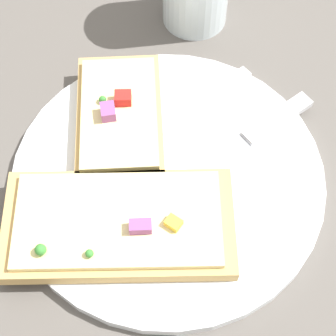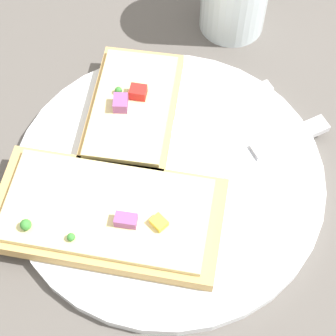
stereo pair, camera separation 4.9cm
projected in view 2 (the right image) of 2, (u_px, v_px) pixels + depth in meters
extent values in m
plane|color=#56514C|center=(168.00, 180.00, 0.51)|extent=(4.00, 4.00, 0.00)
cylinder|color=white|center=(168.00, 177.00, 0.51)|extent=(0.28, 0.28, 0.01)
cube|color=silver|center=(210.00, 112.00, 0.53)|extent=(0.08, 0.12, 0.01)
cube|color=silver|center=(119.00, 152.00, 0.51)|extent=(0.05, 0.06, 0.01)
cube|color=silver|center=(72.00, 161.00, 0.51)|extent=(0.02, 0.03, 0.00)
cube|color=silver|center=(76.00, 167.00, 0.50)|extent=(0.02, 0.03, 0.00)
cube|color=silver|center=(79.00, 173.00, 0.50)|extent=(0.02, 0.03, 0.00)
cube|color=silver|center=(82.00, 179.00, 0.50)|extent=(0.02, 0.03, 0.00)
cube|color=silver|center=(290.00, 138.00, 0.52)|extent=(0.06, 0.07, 0.01)
cube|color=silver|center=(191.00, 180.00, 0.50)|extent=(0.09, 0.12, 0.00)
cube|color=tan|center=(108.00, 215.00, 0.47)|extent=(0.21, 0.16, 0.01)
cube|color=beige|center=(107.00, 209.00, 0.47)|extent=(0.19, 0.14, 0.01)
cube|color=#934C8E|center=(128.00, 221.00, 0.45)|extent=(0.02, 0.02, 0.01)
sphere|color=#388433|center=(71.00, 237.00, 0.45)|extent=(0.01, 0.01, 0.01)
sphere|color=#388433|center=(26.00, 225.00, 0.45)|extent=(0.01, 0.01, 0.01)
cube|color=yellow|center=(159.00, 223.00, 0.45)|extent=(0.01, 0.01, 0.01)
cube|color=tan|center=(133.00, 111.00, 0.53)|extent=(0.13, 0.16, 0.01)
cube|color=beige|center=(132.00, 105.00, 0.52)|extent=(0.11, 0.14, 0.01)
sphere|color=#388433|center=(118.00, 90.00, 0.52)|extent=(0.01, 0.01, 0.01)
cube|color=#934C8E|center=(121.00, 103.00, 0.51)|extent=(0.02, 0.02, 0.01)
cube|color=red|center=(138.00, 92.00, 0.52)|extent=(0.02, 0.02, 0.01)
sphere|color=tan|center=(158.00, 210.00, 0.48)|extent=(0.01, 0.01, 0.01)
sphere|color=tan|center=(125.00, 176.00, 0.50)|extent=(0.01, 0.01, 0.01)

